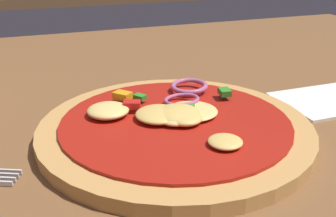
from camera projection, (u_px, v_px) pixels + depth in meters
dining_table at (181, 133)px, 0.43m from camera, size 1.23×0.97×0.03m
pizza at (175, 126)px, 0.38m from camera, size 0.26×0.26×0.03m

